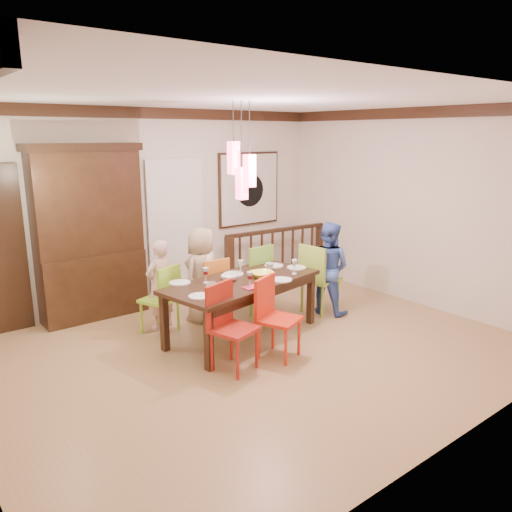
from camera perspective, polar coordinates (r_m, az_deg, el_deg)
floor at (r=6.12m, az=-0.17°, el=-10.60°), size 6.00×6.00×0.00m
ceiling at (r=5.58m, az=-0.19°, el=17.63°), size 6.00×6.00×0.00m
wall_back at (r=7.78m, az=-11.62°, el=5.56°), size 6.00×0.00×6.00m
wall_right at (r=7.86m, az=17.44°, el=5.29°), size 0.00×5.00×5.00m
crown_molding at (r=5.58m, az=-0.19°, el=16.81°), size 6.00×5.00×0.16m
white_doorway at (r=7.97m, az=-9.12°, el=2.94°), size 0.97×0.05×2.22m
painting at (r=8.67m, az=-0.78°, el=7.66°), size 1.25×0.06×1.25m
pendant_cluster at (r=6.00m, az=-1.66°, el=9.78°), size 0.27×0.21×1.14m
dining_table at (r=6.27m, az=-1.57°, el=-3.49°), size 2.17×1.27×0.75m
chair_far_left at (r=6.56m, az=-11.03°, el=-4.27°), size 0.53×0.53×0.91m
chair_far_mid at (r=6.97m, az=-5.25°, el=-3.15°), size 0.41×0.41×0.88m
chair_far_right at (r=7.20m, az=-0.53°, el=-1.96°), size 0.50×0.50×1.00m
chair_near_left at (r=5.42m, az=-2.53°, el=-7.58°), size 0.54×0.54×0.96m
chair_near_mid at (r=5.73m, az=2.69°, el=-6.53°), size 0.55×0.55×0.94m
chair_end_right at (r=7.22m, az=7.40°, el=-1.99°), size 0.51×0.51×1.01m
china_hutch at (r=7.21m, az=-18.54°, el=2.53°), size 1.52×0.46×2.41m
balustrade at (r=8.60m, az=2.48°, el=0.16°), size 2.06×0.23×0.96m
person_far_left at (r=6.68m, az=-10.92°, el=-3.22°), size 0.49×0.38×1.20m
person_far_mid at (r=6.88m, az=-6.21°, el=-2.09°), size 0.74×0.60×1.30m
person_end_right at (r=7.19m, az=8.20°, el=-1.36°), size 0.69×0.78×1.33m
serving_bowl at (r=6.35m, az=0.72°, el=-2.12°), size 0.36×0.36×0.07m
small_bowl at (r=6.22m, az=-3.06°, el=-2.49°), size 0.26×0.26×0.07m
cup_left at (r=5.84m, az=-5.14°, el=-3.49°), size 0.15×0.15×0.09m
cup_right at (r=6.66m, az=1.58°, el=-1.22°), size 0.15×0.15×0.10m
plate_far_left at (r=6.17m, az=-8.71°, el=-3.03°), size 0.26×0.26×0.01m
plate_far_mid at (r=6.48m, az=-2.59°, el=-2.05°), size 0.26×0.26×0.01m
plate_far_right at (r=6.89m, az=2.07°, el=-1.10°), size 0.26×0.26×0.01m
plate_near_left at (r=5.64m, az=-6.42°, el=-4.58°), size 0.26×0.26×0.01m
plate_near_mid at (r=6.23m, az=2.95°, el=-2.73°), size 0.26×0.26×0.01m
plate_end_right at (r=6.80m, az=4.65°, el=-1.33°), size 0.26×0.26×0.01m
wine_glass_a at (r=6.13m, az=-5.76°, el=-2.20°), size 0.08×0.08×0.19m
wine_glass_b at (r=6.46m, az=-1.76°, el=-1.31°), size 0.08×0.08×0.19m
wine_glass_c at (r=5.92m, az=-0.70°, el=-2.72°), size 0.08×0.08×0.19m
wine_glass_d at (r=6.50m, az=4.41°, el=-1.24°), size 0.08×0.08×0.19m
napkin at (r=5.91m, az=-0.57°, el=-3.61°), size 0.18×0.14×0.01m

